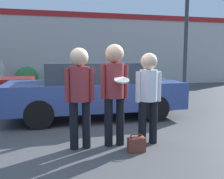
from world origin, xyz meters
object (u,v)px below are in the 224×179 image
object	(u,v)px
handbag	(137,144)
shrub	(27,78)
parked_car_near	(93,90)
person_middle_with_frisbee	(115,85)
person_left	(80,89)
person_right	(148,91)

from	to	relation	value
handbag	shrub	bearing A→B (deg)	105.00
parked_car_near	person_middle_with_frisbee	bearing A→B (deg)	-90.21
parked_car_near	shrub	distance (m)	7.32
person_middle_with_frisbee	parked_car_near	xyz separation A→B (m)	(0.01, 2.31, -0.37)
person_middle_with_frisbee	shrub	xyz separation A→B (m)	(-2.31, 9.26, -0.54)
person_left	shrub	world-z (taller)	person_left
shrub	person_middle_with_frisbee	bearing A→B (deg)	-76.01
person_left	person_right	distance (m)	1.26
person_left	shrub	xyz separation A→B (m)	(-1.68, 9.27, -0.49)
person_right	handbag	size ratio (longest dim) A/B	5.63
person_right	person_middle_with_frisbee	bearing A→B (deg)	174.44
parked_car_near	person_right	bearing A→B (deg)	-75.35
handbag	person_right	bearing A→B (deg)	45.57
person_right	shrub	distance (m)	9.78
person_left	person_middle_with_frisbee	xyz separation A→B (m)	(0.63, 0.01, 0.05)
person_middle_with_frisbee	person_right	size ratio (longest dim) A/B	1.09
handbag	parked_car_near	bearing A→B (deg)	95.79
shrub	handbag	world-z (taller)	shrub
person_middle_with_frisbee	shrub	world-z (taller)	person_middle_with_frisbee
person_right	parked_car_near	bearing A→B (deg)	104.65
person_left	person_right	world-z (taller)	person_left
person_left	person_middle_with_frisbee	distance (m)	0.63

